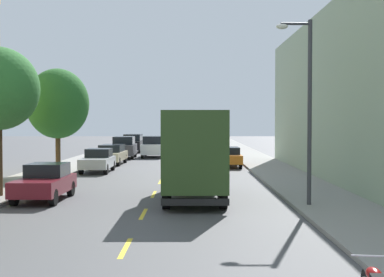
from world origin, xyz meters
TOP-DOWN VIEW (x-y plane):
  - ground_plane at (0.00, 30.00)m, footprint 160.00×160.00m
  - sidewalk_left at (-7.10, 28.00)m, footprint 3.20×120.00m
  - sidewalk_right at (7.10, 28.00)m, footprint 3.20×120.00m
  - lane_centerline_dashes at (0.00, 24.50)m, footprint 0.14×47.20m
  - street_tree_third at (-6.40, 25.41)m, footprint 3.76×3.76m
  - street_lamp at (5.95, 13.24)m, footprint 1.35×0.28m
  - delivery_box_truck at (1.80, 15.10)m, footprint 2.43×7.06m
  - parked_sedan_orange at (4.24, 31.23)m, footprint 1.83×4.51m
  - parked_suv_black at (-4.49, 49.07)m, footprint 2.02×4.83m
  - parked_hatchback_burgundy at (-4.36, 15.25)m, footprint 1.81×4.03m
  - parked_hatchback_silver at (-4.32, 27.27)m, footprint 1.76×4.01m
  - parked_pickup_red at (4.45, 53.56)m, footprint 2.02×5.31m
  - parked_suv_charcoal at (-4.30, 40.15)m, footprint 2.09×4.86m
  - parked_wagon_champagne at (-4.40, 33.48)m, footprint 1.94×4.75m
  - moving_white_sedan at (-1.80, 41.51)m, footprint 1.95×4.80m

SIDE VIEW (x-z plane):
  - ground_plane at x=0.00m, z-range 0.00..0.00m
  - lane_centerline_dashes at x=0.00m, z-range 0.00..0.01m
  - sidewalk_left at x=-7.10m, z-range 0.00..0.14m
  - sidewalk_right at x=7.10m, z-range 0.00..0.14m
  - parked_sedan_orange at x=4.24m, z-range 0.03..1.46m
  - parked_hatchback_burgundy at x=-4.36m, z-range 0.01..1.51m
  - parked_hatchback_silver at x=-4.32m, z-range 0.01..1.51m
  - parked_wagon_champagne at x=-4.40m, z-range 0.05..1.55m
  - parked_pickup_red at x=4.45m, z-range -0.04..1.69m
  - parked_suv_black at x=-4.49m, z-range 0.02..1.95m
  - parked_suv_charcoal at x=-4.30m, z-range 0.02..1.95m
  - moving_white_sedan at x=-1.80m, z-range 0.02..1.95m
  - delivery_box_truck at x=1.80m, z-range 0.19..3.85m
  - street_lamp at x=5.95m, z-range 0.68..7.57m
  - street_tree_third at x=-6.40m, z-range 1.17..7.47m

